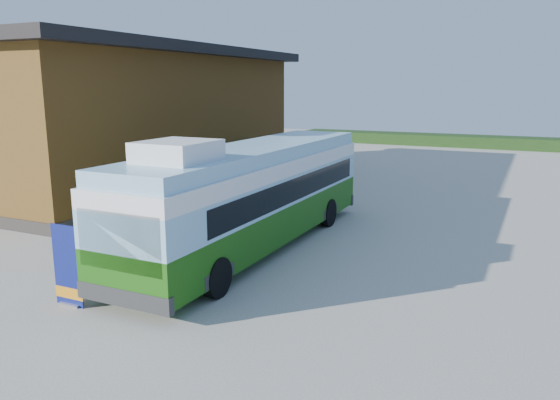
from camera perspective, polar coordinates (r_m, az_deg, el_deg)
The scene contains 10 objects.
ground at distance 17.60m, azimuth -7.81°, elevation -6.37°, with size 100.00×100.00×0.00m, color #BCB7AD.
barn at distance 31.07m, azimuth -14.31°, elevation 8.06°, with size 9.60×21.20×7.50m.
hedge at distance 52.20m, azimuth 23.92°, elevation 5.43°, with size 40.00×3.00×1.00m, color #264419.
bus at distance 18.38m, azimuth -2.91°, elevation 0.76°, with size 2.91×13.22×4.06m.
awning at distance 19.09m, azimuth -9.15°, elevation 4.14°, with size 2.85×4.61×0.54m.
banner at distance 14.80m, azimuth -21.29°, elevation -7.14°, with size 0.92×0.19×2.11m.
picnic_table at distance 15.37m, azimuth -16.86°, elevation -7.47°, with size 1.39×1.27×0.70m.
person_a at distance 20.32m, azimuth -11.63°, elevation -1.45°, with size 0.64×0.42×1.75m, color #999999.
person_b at distance 21.52m, azimuth -10.29°, elevation -0.61°, with size 0.87×0.67×1.78m, color #999999.
slurry_tanker at distance 30.90m, azimuth -3.52°, elevation 3.82°, with size 2.01×5.35×1.98m.
Camera 1 is at (9.21, -13.95, 5.50)m, focal length 35.00 mm.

